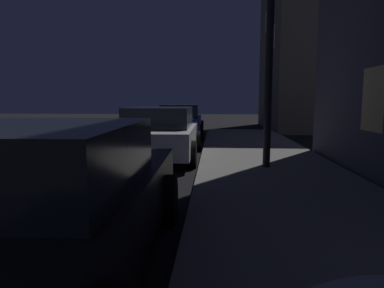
{
  "coord_description": "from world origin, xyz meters",
  "views": [
    {
      "loc": [
        4.36,
        0.58,
        1.63
      ],
      "look_at": [
        4.17,
        3.43,
        1.26
      ],
      "focal_mm": 32.05,
      "sensor_mm": 36.0,
      "label": 1
    }
  ],
  "objects_px": {
    "car_white": "(161,133)",
    "street_lamp": "(271,9)",
    "car_black": "(47,203)",
    "car_blue": "(181,121)"
  },
  "relations": [
    {
      "from": "car_white",
      "to": "street_lamp",
      "type": "bearing_deg",
      "value": -34.82
    },
    {
      "from": "car_white",
      "to": "street_lamp",
      "type": "distance_m",
      "value": 4.29
    },
    {
      "from": "car_black",
      "to": "street_lamp",
      "type": "bearing_deg",
      "value": 60.47
    },
    {
      "from": "car_black",
      "to": "car_white",
      "type": "xyz_separation_m",
      "value": [
        -0.0,
        6.54,
        0.01
      ]
    },
    {
      "from": "car_white",
      "to": "street_lamp",
      "type": "height_order",
      "value": "street_lamp"
    },
    {
      "from": "car_black",
      "to": "car_blue",
      "type": "distance_m",
      "value": 12.11
    },
    {
      "from": "car_black",
      "to": "street_lamp",
      "type": "xyz_separation_m",
      "value": [
        2.66,
        4.69,
        2.82
      ]
    },
    {
      "from": "car_black",
      "to": "street_lamp",
      "type": "distance_m",
      "value": 6.09
    },
    {
      "from": "car_black",
      "to": "car_white",
      "type": "bearing_deg",
      "value": 90.01
    },
    {
      "from": "car_white",
      "to": "car_blue",
      "type": "bearing_deg",
      "value": 90.0
    }
  ]
}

